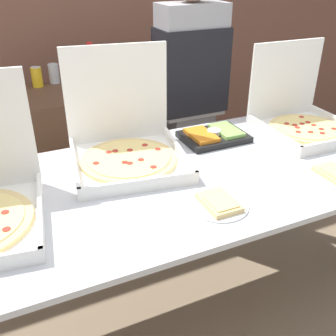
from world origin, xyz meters
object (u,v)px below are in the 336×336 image
(person_server_vest, at_px, (190,92))
(soda_bottle, at_px, (92,70))
(paper_plate_front_center, at_px, (336,175))
(pizza_box_far_left, at_px, (301,116))
(veggie_tray, at_px, (214,136))
(soda_can_colored, at_px, (37,77))
(pizza_box_far_right, at_px, (126,143))
(paper_plate_front_right, at_px, (219,203))
(soda_can_silver, at_px, (54,74))

(person_server_vest, bearing_deg, soda_bottle, -16.74)
(paper_plate_front_center, height_order, soda_bottle, soda_bottle)
(pizza_box_far_left, xyz_separation_m, veggie_tray, (-0.49, 0.08, -0.06))
(soda_bottle, bearing_deg, veggie_tray, -58.72)
(pizza_box_far_left, distance_m, soda_can_colored, 1.60)
(pizza_box_far_right, distance_m, paper_plate_front_right, 0.56)
(pizza_box_far_left, distance_m, person_server_vest, 0.72)
(soda_can_colored, bearing_deg, pizza_box_far_left, -40.18)
(paper_plate_front_right, xyz_separation_m, person_server_vest, (0.44, 1.09, 0.07))
(pizza_box_far_left, relative_size, paper_plate_front_center, 2.06)
(soda_can_silver, bearing_deg, soda_bottle, -55.50)
(pizza_box_far_right, bearing_deg, paper_plate_front_right, -61.15)
(pizza_box_far_left, distance_m, soda_can_silver, 1.54)
(person_server_vest, bearing_deg, soda_can_colored, -24.76)
(pizza_box_far_left, relative_size, soda_can_colored, 3.85)
(soda_bottle, xyz_separation_m, soda_can_colored, (-0.29, 0.23, -0.06))
(paper_plate_front_center, xyz_separation_m, soda_can_colored, (-1.01, 1.51, 0.16))
(paper_plate_front_center, distance_m, paper_plate_front_right, 0.57)
(person_server_vest, bearing_deg, paper_plate_front_right, 68.14)
(paper_plate_front_right, bearing_deg, paper_plate_front_center, -1.82)
(soda_can_colored, bearing_deg, veggie_tray, -52.33)
(soda_can_colored, xyz_separation_m, person_server_vest, (0.87, -0.40, -0.10))
(pizza_box_far_right, height_order, veggie_tray, pizza_box_far_right)
(pizza_box_far_left, bearing_deg, person_server_vest, 120.72)
(paper_plate_front_center, relative_size, soda_bottle, 0.80)
(veggie_tray, relative_size, soda_can_silver, 2.65)
(person_server_vest, bearing_deg, pizza_box_far_right, 42.12)
(pizza_box_far_left, xyz_separation_m, soda_can_silver, (-1.11, 1.07, 0.10))
(pizza_box_far_left, distance_m, soda_bottle, 1.24)
(paper_plate_front_center, bearing_deg, paper_plate_front_right, 178.18)
(pizza_box_far_right, bearing_deg, soda_can_colored, 112.70)
(pizza_box_far_left, height_order, person_server_vest, person_server_vest)
(veggie_tray, distance_m, soda_bottle, 0.87)
(soda_can_silver, bearing_deg, paper_plate_front_right, -78.00)
(pizza_box_far_right, relative_size, soda_can_silver, 4.68)
(paper_plate_front_center, xyz_separation_m, soda_can_silver, (-0.90, 1.55, 0.16))
(pizza_box_far_left, bearing_deg, paper_plate_front_right, -148.04)
(pizza_box_far_right, xyz_separation_m, soda_bottle, (0.05, 0.74, 0.15))
(paper_plate_front_right, height_order, person_server_vest, person_server_vest)
(paper_plate_front_center, distance_m, person_server_vest, 1.12)
(pizza_box_far_left, height_order, soda_bottle, pizza_box_far_left)
(person_server_vest, bearing_deg, soda_can_silver, -30.03)
(veggie_tray, height_order, person_server_vest, person_server_vest)
(person_server_vest, bearing_deg, veggie_tray, 75.44)
(soda_can_silver, relative_size, person_server_vest, 0.07)
(paper_plate_front_right, distance_m, veggie_tray, 0.62)
(pizza_box_far_right, height_order, soda_bottle, pizza_box_far_right)
(paper_plate_front_center, relative_size, person_server_vest, 0.14)
(soda_can_colored, relative_size, person_server_vest, 0.07)
(pizza_box_far_right, bearing_deg, soda_bottle, 94.69)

